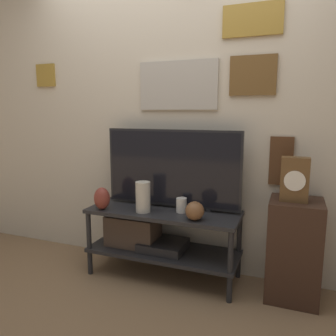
{
  "coord_description": "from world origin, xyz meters",
  "views": [
    {
      "loc": [
        0.94,
        -2.08,
        1.34
      ],
      "look_at": [
        0.04,
        0.26,
        0.91
      ],
      "focal_mm": 35.0,
      "sensor_mm": 36.0,
      "label": 1
    }
  ],
  "objects": [
    {
      "name": "ground_plane",
      "position": [
        0.0,
        0.0,
        0.0
      ],
      "size": [
        12.0,
        12.0,
        0.0
      ],
      "primitive_type": "plane",
      "color": "#846647"
    },
    {
      "name": "wall_back",
      "position": [
        0.0,
        0.54,
        1.36
      ],
      "size": [
        6.4,
        0.08,
        2.7
      ],
      "color": "beige",
      "rests_on": "ground_plane"
    },
    {
      "name": "media_console",
      "position": [
        -0.1,
        0.26,
        0.35
      ],
      "size": [
        1.22,
        0.45,
        0.56
      ],
      "color": "#232326",
      "rests_on": "ground_plane"
    },
    {
      "name": "television",
      "position": [
        0.04,
        0.36,
        0.89
      ],
      "size": [
        1.13,
        0.05,
        0.64
      ],
      "color": "black",
      "rests_on": "media_console"
    },
    {
      "name": "vase_urn_stoneware",
      "position": [
        -0.47,
        0.11,
        0.65
      ],
      "size": [
        0.13,
        0.12,
        0.18
      ],
      "color": "brown",
      "rests_on": "media_console"
    },
    {
      "name": "vase_round_glass",
      "position": [
        0.3,
        0.12,
        0.63
      ],
      "size": [
        0.14,
        0.14,
        0.14
      ],
      "color": "brown",
      "rests_on": "media_console"
    },
    {
      "name": "vase_tall_ceramic",
      "position": [
        -0.13,
        0.17,
        0.68
      ],
      "size": [
        0.12,
        0.12,
        0.24
      ],
      "color": "beige",
      "rests_on": "media_console"
    },
    {
      "name": "candle_jar",
      "position": [
        0.15,
        0.27,
        0.62
      ],
      "size": [
        0.08,
        0.08,
        0.11
      ],
      "color": "silver",
      "rests_on": "media_console"
    },
    {
      "name": "side_table",
      "position": [
        0.99,
        0.31,
        0.36
      ],
      "size": [
        0.36,
        0.36,
        0.73
      ],
      "color": "#382319",
      "rests_on": "ground_plane"
    },
    {
      "name": "mantel_clock",
      "position": [
        0.97,
        0.28,
        0.88
      ],
      "size": [
        0.18,
        0.11,
        0.31
      ],
      "color": "brown",
      "rests_on": "side_table"
    }
  ]
}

